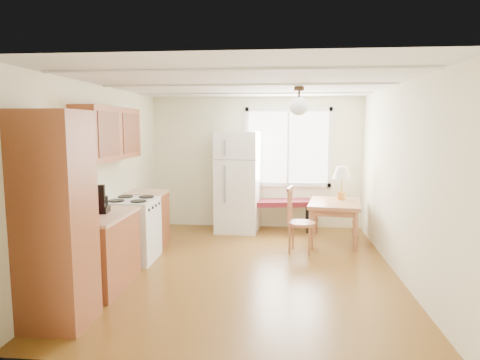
# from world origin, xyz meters

# --- Properties ---
(room_shell) EXTENTS (4.60, 5.60, 2.62)m
(room_shell) POSITION_xyz_m (0.00, 0.00, 1.25)
(room_shell) COLOR #583512
(room_shell) RESTS_ON ground
(kitchen_run) EXTENTS (0.65, 3.40, 2.20)m
(kitchen_run) POSITION_xyz_m (-1.72, -0.63, 0.84)
(kitchen_run) COLOR brown
(kitchen_run) RESTS_ON ground
(window_unit) EXTENTS (1.64, 0.05, 1.51)m
(window_unit) POSITION_xyz_m (0.60, 2.47, 1.55)
(window_unit) COLOR white
(window_unit) RESTS_ON room_shell
(pendant_light) EXTENTS (0.26, 0.26, 0.40)m
(pendant_light) POSITION_xyz_m (0.70, 0.40, 2.24)
(pendant_light) COLOR black
(pendant_light) RESTS_ON room_shell
(refrigerator) EXTENTS (0.81, 0.82, 1.85)m
(refrigerator) POSITION_xyz_m (-0.33, 2.12, 0.92)
(refrigerator) COLOR white
(refrigerator) RESTS_ON ground
(bench) EXTENTS (1.30, 0.66, 0.57)m
(bench) POSITION_xyz_m (0.44, 2.20, 0.51)
(bench) COLOR #56141E
(bench) RESTS_ON ground
(dining_table) EXTENTS (0.99, 1.22, 0.69)m
(dining_table) POSITION_xyz_m (1.37, 1.49, 0.59)
(dining_table) COLOR #945839
(dining_table) RESTS_ON ground
(chair) EXTENTS (0.47, 0.46, 1.01)m
(chair) POSITION_xyz_m (0.69, 0.86, 0.58)
(chair) COLOR #945839
(chair) RESTS_ON ground
(table_lamp) EXTENTS (0.33, 0.33, 0.57)m
(table_lamp) POSITION_xyz_m (1.51, 1.72, 1.10)
(table_lamp) COLOR gold
(table_lamp) RESTS_ON dining_table
(coffee_maker) EXTENTS (0.20, 0.25, 0.36)m
(coffee_maker) POSITION_xyz_m (-1.72, -0.78, 1.03)
(coffee_maker) COLOR black
(coffee_maker) RESTS_ON kitchen_run
(kettle) EXTENTS (0.13, 0.13, 0.25)m
(kettle) POSITION_xyz_m (-1.73, -0.97, 1.00)
(kettle) COLOR red
(kettle) RESTS_ON kitchen_run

